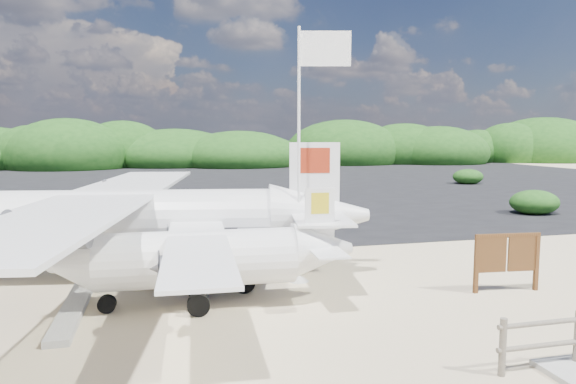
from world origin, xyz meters
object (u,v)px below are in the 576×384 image
crew_a (190,234)px  crew_b (192,227)px  baggage_cart (209,286)px  aircraft_large (376,188)px  aircraft_small (120,188)px  signboard (505,292)px  flagpole (299,281)px

crew_a → crew_b: size_ratio=0.89×
baggage_cart → crew_a: size_ratio=1.76×
crew_a → crew_b: crew_b is taller
aircraft_large → aircraft_small: bearing=-4.6°
signboard → aircraft_small: aircraft_small is taller
flagpole → signboard: bearing=-24.1°
crew_a → crew_b: bearing=-80.4°
signboard → crew_b: size_ratio=1.04×
flagpole → crew_b: (-2.66, 4.10, 0.91)m
flagpole → crew_b: flagpole is taller
flagpole → crew_a: flagpole is taller
crew_a → flagpole: bearing=145.4°
signboard → flagpole: bearing=161.3°
signboard → crew_a: size_ratio=1.17×
flagpole → aircraft_small: 28.35m
aircraft_small → signboard: bearing=114.8°
flagpole → crew_a: bearing=128.3°
aircraft_large → crew_a: bearing=61.8°
baggage_cart → aircraft_large: bearing=72.4°
crew_b → aircraft_small: bearing=-66.6°
crew_a → aircraft_small: (-3.97, 24.07, -0.81)m
flagpole → signboard: (4.95, -2.21, 0.00)m
baggage_cart → crew_a: 3.43m
baggage_cart → flagpole: 2.47m
crew_a → aircraft_large: 24.39m
signboard → crew_a: (-7.69, 5.68, 0.81)m
aircraft_small → crew_b: bearing=103.2°
signboard → aircraft_small: bearing=116.8°
crew_a → aircraft_small: 24.41m
crew_b → aircraft_large: (14.91, 18.60, -0.91)m
baggage_cart → aircraft_large: 26.92m
crew_a → aircraft_large: (14.99, 19.23, -0.81)m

